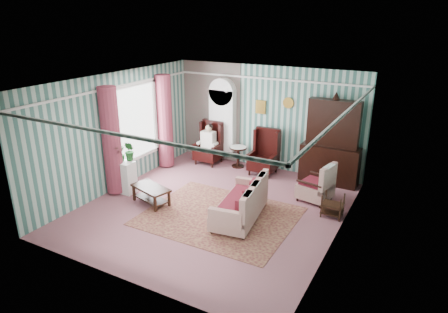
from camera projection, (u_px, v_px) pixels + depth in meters
The scene contains 17 objects.
floor at pixel (214, 208), 9.17m from camera, with size 6.00×6.00×0.00m, color #7F4A52.
room_shell at pixel (194, 118), 8.91m from camera, with size 5.53×6.02×2.91m.
bookcase at pixel (222, 125), 11.74m from camera, with size 0.80×0.28×2.24m, color white.
dresser_hutch at pixel (332, 140), 10.16m from camera, with size 1.50×0.56×2.36m, color black.
wingback_left at pixel (208, 143), 11.70m from camera, with size 0.76×0.80×1.25m, color black.
wingback_right at pixel (263, 152), 10.91m from camera, with size 0.76×0.80×1.25m, color black.
seated_woman at pixel (209, 144), 11.71m from camera, with size 0.44×0.40×1.18m, color beige, non-canonical shape.
round_side_table at pixel (238, 157), 11.53m from camera, with size 0.50×0.50×0.60m, color black.
nest_table at pixel (333, 205), 8.71m from camera, with size 0.45×0.38×0.54m, color black.
plant_stand at pixel (124, 177), 9.86m from camera, with size 0.55×0.35×0.80m, color silver.
rug at pixel (219, 216), 8.78m from camera, with size 3.20×2.60×0.01m, color #511F1B.
sofa at pixel (240, 198), 8.52m from camera, with size 1.80×0.98×0.98m, color #C4B798.
floral_armchair at pixel (316, 179), 9.37m from camera, with size 0.78×0.78×1.10m, color beige.
coffee_table at pixel (151, 195), 9.32m from camera, with size 0.97×0.49×0.42m, color black.
potted_plant_a at pixel (116, 154), 9.57m from camera, with size 0.41×0.36×0.46m, color #245119.
potted_plant_b at pixel (130, 151), 9.71m from camera, with size 0.27×0.22×0.50m, color #265219.
potted_plant_c at pixel (120, 154), 9.71m from camera, with size 0.21×0.21×0.38m, color #1F541A.
Camera 1 is at (4.13, -7.12, 4.21)m, focal length 32.00 mm.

